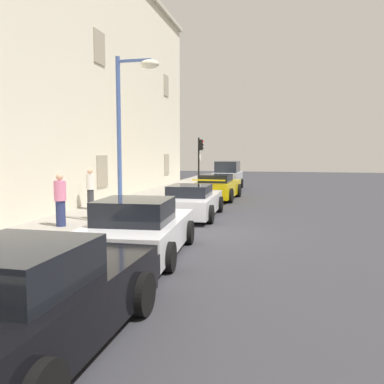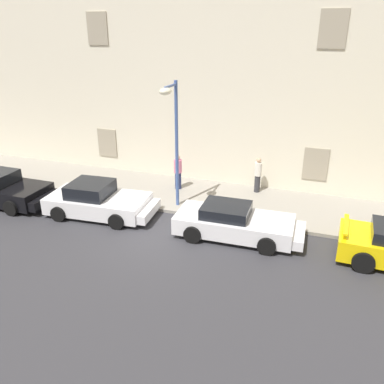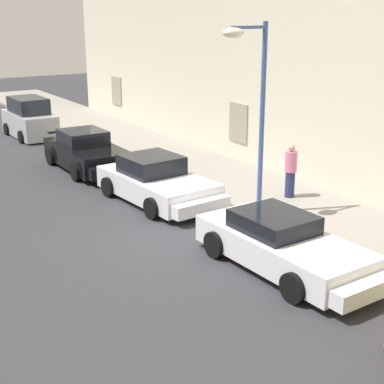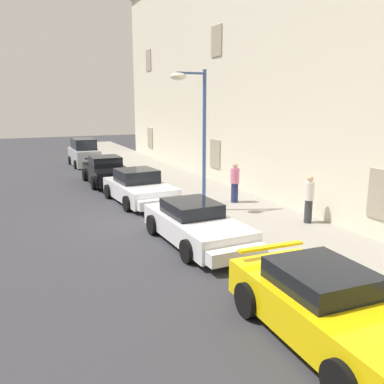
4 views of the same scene
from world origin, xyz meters
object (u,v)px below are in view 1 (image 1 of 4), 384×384
Objects in this scene: sportscar_yellow_flank at (140,229)px; street_lamp at (132,109)px; pedestrian_admiring at (90,188)px; pedestrian_strolling at (60,200)px; hatchback_distant at (228,176)px; sportscar_tail_end at (218,187)px; traffic_light at (200,154)px; sportscar_white_middle at (192,202)px; sportscar_red_lead at (40,298)px.

street_lamp is (2.79, 1.27, 3.26)m from sportscar_yellow_flank.
pedestrian_strolling is at bearing -167.11° from pedestrian_admiring.
pedestrian_admiring and pedestrian_strolling have the same top height.
pedestrian_strolling is at bearing 167.98° from hatchback_distant.
pedestrian_strolling is at bearing 160.06° from sportscar_tail_end.
pedestrian_strolling is (-0.65, 2.20, -2.86)m from street_lamp.
pedestrian_admiring is at bearing 45.09° from street_lamp.
traffic_light is 12.20m from street_lamp.
traffic_light reaches higher than sportscar_white_middle.
sportscar_yellow_flank is 0.96× the size of sportscar_tail_end.
pedestrian_strolling is (-3.76, 3.46, 0.43)m from sportscar_white_middle.
street_lamp is 3.16× the size of pedestrian_admiring.
sportscar_yellow_flank is 11.83m from sportscar_tail_end.
hatchback_distant reaches higher than sportscar_yellow_flank.
sportscar_red_lead is at bearing -174.41° from traffic_light.
hatchback_distant is (17.57, 0.19, 0.26)m from sportscar_yellow_flank.
sportscar_white_middle is 4.70m from street_lamp.
hatchback_distant is 12.44m from pedestrian_admiring.
sportscar_white_middle is at bearing -89.00° from pedestrian_admiring.
street_lamp reaches higher than sportscar_tail_end.
sportscar_white_middle is at bearing -179.14° from hatchback_distant.
pedestrian_admiring is 1.00× the size of pedestrian_strolling.
hatchback_distant is at bearing -4.19° from street_lamp.
pedestrian_admiring is (-11.74, 4.13, 0.15)m from hatchback_distant.
sportscar_red_lead is at bearing -150.81° from pedestrian_strolling.
sportscar_tail_end is at bearing -8.27° from street_lamp.
street_lamp is at bearing 171.73° from sportscar_tail_end.
traffic_light reaches higher than sportscar_yellow_flank.
street_lamp is at bearing 24.44° from sportscar_yellow_flank.
street_lamp is (-14.77, 1.08, 2.99)m from hatchback_distant.
sportscar_red_lead is 0.95× the size of sportscar_white_middle.
hatchback_distant reaches higher than pedestrian_strolling.
sportscar_tail_end is 0.92× the size of street_lamp.
sportscar_red_lead is 4.75m from sportscar_yellow_flank.
sportscar_white_middle is 11.67m from hatchback_distant.
hatchback_distant is at bearing 0.86° from sportscar_white_middle.
hatchback_distant reaches higher than pedestrian_admiring.
pedestrian_admiring is at bearing 144.02° from sportscar_tail_end.
pedestrian_strolling reaches higher than sportscar_tail_end.
street_lamp reaches higher than sportscar_yellow_flank.
sportscar_tail_end is at bearing 1.13° from sportscar_red_lead.
sportscar_yellow_flank is at bearing -143.49° from pedestrian_admiring.
sportscar_yellow_flank is 1.24× the size of hatchback_distant.
sportscar_red_lead is 10.64m from sportscar_white_middle.
hatchback_distant reaches higher than sportscar_tail_end.
pedestrian_admiring is at bearing 163.05° from traffic_light.
pedestrian_admiring is (-9.07, 2.76, -1.35)m from traffic_light.
sportscar_red_lead is 22.31m from hatchback_distant.
sportscar_red_lead is 8.35m from street_lamp.
hatchback_distant is at bearing -19.37° from pedestrian_admiring.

